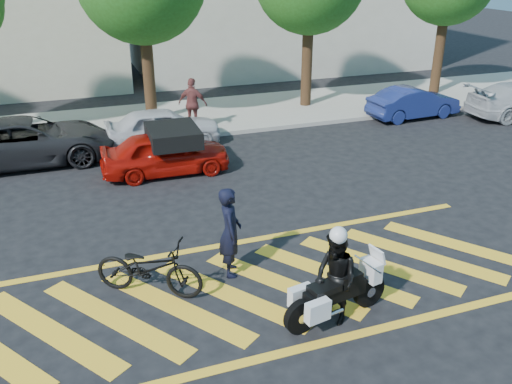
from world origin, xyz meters
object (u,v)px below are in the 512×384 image
object	(u,v)px
parked_mid_left	(28,141)
police_motorcycle	(335,294)
bicycle	(149,268)
parked_mid_right	(163,127)
officer_bike	(230,232)
red_convertible	(165,153)
officer_moto	(335,278)
parked_right	(413,103)

from	to	relation	value
parked_mid_left	police_motorcycle	bearing A→B (deg)	-153.04
bicycle	parked_mid_right	world-z (taller)	parked_mid_right
officer_bike	red_convertible	bearing A→B (deg)	14.56
red_convertible	parked_mid_right	bearing A→B (deg)	-8.02
police_motorcycle	officer_moto	size ratio (longest dim) A/B	1.26
officer_bike	parked_mid_right	xyz separation A→B (m)	(0.26, 8.44, -0.29)
bicycle	parked_right	bearing A→B (deg)	-22.12
parked_mid_left	parked_right	xyz separation A→B (m)	(14.24, 0.22, -0.11)
parked_mid_left	red_convertible	bearing A→B (deg)	-121.14
parked_right	police_motorcycle	bearing A→B (deg)	136.32
officer_bike	parked_mid_left	size ratio (longest dim) A/B	0.37
officer_bike	police_motorcycle	size ratio (longest dim) A/B	0.88
parked_mid_left	parked_right	size ratio (longest dim) A/B	1.39
police_motorcycle	parked_mid_right	world-z (taller)	parked_mid_right
bicycle	parked_mid_left	distance (m)	8.70
officer_moto	parked_right	xyz separation A→B (m)	(8.98, 10.55, -0.25)
bicycle	red_convertible	distance (m)	6.27
bicycle	parked_right	distance (m)	14.72
officer_bike	officer_moto	size ratio (longest dim) A/B	1.10
police_motorcycle	parked_mid_right	size ratio (longest dim) A/B	0.56
police_motorcycle	parked_mid_right	xyz separation A→B (m)	(-1.03, 10.56, 0.14)
officer_bike	parked_mid_right	world-z (taller)	officer_bike
officer_moto	officer_bike	bearing A→B (deg)	-159.63
officer_bike	parked_mid_left	distance (m)	9.14
police_motorcycle	parked_mid_right	bearing A→B (deg)	84.83
police_motorcycle	officer_moto	xyz separation A→B (m)	(-0.02, 0.01, 0.34)
police_motorcycle	parked_right	xyz separation A→B (m)	(8.96, 10.56, 0.09)
red_convertible	officer_bike	bearing A→B (deg)	-177.04
red_convertible	bicycle	bearing A→B (deg)	167.31
police_motorcycle	parked_mid_left	size ratio (longest dim) A/B	0.42
red_convertible	parked_right	bearing A→B (deg)	-74.95
bicycle	police_motorcycle	world-z (taller)	bicycle
parked_mid_left	parked_right	bearing A→B (deg)	-89.19
parked_mid_right	officer_moto	bearing A→B (deg)	-173.94
bicycle	officer_moto	world-z (taller)	officer_moto
parked_mid_right	officer_bike	bearing A→B (deg)	178.82
red_convertible	parked_mid_left	bearing A→B (deg)	60.35
bicycle	officer_moto	distance (m)	3.55
bicycle	parked_mid_right	xyz separation A→B (m)	(1.95, 8.61, 0.10)
parked_mid_right	bicycle	bearing A→B (deg)	167.83
officer_moto	parked_mid_left	world-z (taller)	officer_moto
bicycle	officer_moto	bearing A→B (deg)	-91.15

